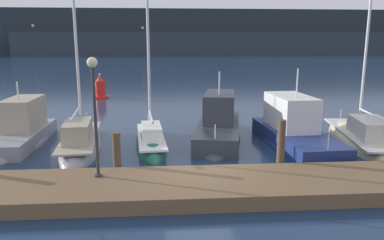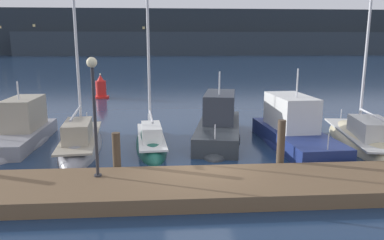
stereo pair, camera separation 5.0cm
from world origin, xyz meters
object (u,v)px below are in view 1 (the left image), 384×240
at_px(sailboat_berth_5, 151,143).
at_px(motorboat_berth_7, 294,137).
at_px(sailboat_berth_8, 363,141).
at_px(channel_buoy, 100,89).
at_px(dock_lamppost, 94,98).
at_px(motorboat_berth_3, 22,136).
at_px(motorboat_berth_6, 219,131).
at_px(sailboat_berth_4, 81,145).

height_order(sailboat_berth_5, motorboat_berth_7, sailboat_berth_5).
xyz_separation_m(sailboat_berth_8, channel_buoy, (-14.39, 15.25, 0.65)).
xyz_separation_m(sailboat_berth_5, sailboat_berth_8, (9.77, -0.32, 0.00)).
distance_m(sailboat_berth_8, dock_lamppost, 12.52).
relative_size(motorboat_berth_3, sailboat_berth_8, 0.57).
distance_m(motorboat_berth_6, motorboat_berth_7, 3.54).
relative_size(sailboat_berth_5, channel_buoy, 4.41).
height_order(motorboat_berth_3, sailboat_berth_4, sailboat_berth_4).
bearing_deg(sailboat_berth_4, sailboat_berth_5, 1.93).
bearing_deg(sailboat_berth_5, sailboat_berth_4, -178.07).
bearing_deg(sailboat_berth_5, motorboat_berth_6, 17.58).
height_order(sailboat_berth_4, sailboat_berth_5, sailboat_berth_4).
xyz_separation_m(motorboat_berth_3, sailboat_berth_4, (2.84, -0.97, -0.22)).
height_order(sailboat_berth_8, channel_buoy, sailboat_berth_8).
distance_m(sailboat_berth_4, motorboat_berth_6, 6.42).
relative_size(sailboat_berth_5, dock_lamppost, 2.43).
bearing_deg(motorboat_berth_3, sailboat_berth_4, -18.75).
distance_m(motorboat_berth_3, sailboat_berth_8, 15.75).
bearing_deg(sailboat_berth_8, motorboat_berth_6, 168.41).
xyz_separation_m(sailboat_berth_4, motorboat_berth_6, (6.32, 1.13, 0.26)).
relative_size(sailboat_berth_4, motorboat_berth_6, 1.44).
distance_m(motorboat_berth_6, channel_buoy, 15.97).
relative_size(motorboat_berth_3, sailboat_berth_4, 0.58).
bearing_deg(motorboat_berth_7, channel_buoy, 125.71).
xyz_separation_m(motorboat_berth_7, sailboat_berth_8, (3.33, 0.13, -0.27)).
bearing_deg(dock_lamppost, motorboat_berth_3, 127.23).
bearing_deg(sailboat_berth_4, channel_buoy, 95.80).
relative_size(motorboat_berth_3, motorboat_berth_6, 0.84).
relative_size(motorboat_berth_3, sailboat_berth_5, 0.68).
relative_size(sailboat_berth_4, motorboat_berth_7, 1.48).
distance_m(channel_buoy, dock_lamppost, 20.26).
bearing_deg(sailboat_berth_4, sailboat_berth_8, -0.96).
bearing_deg(motorboat_berth_7, motorboat_berth_3, 173.94).
distance_m(motorboat_berth_7, dock_lamppost, 9.49).
xyz_separation_m(motorboat_berth_3, sailboat_berth_5, (5.93, -0.86, -0.24)).
bearing_deg(motorboat_berth_6, sailboat_berth_8, -11.59).
bearing_deg(sailboat_berth_8, sailboat_berth_5, 178.13).
distance_m(sailboat_berth_5, channel_buoy, 15.64).
bearing_deg(motorboat_berth_6, motorboat_berth_3, -178.99).
bearing_deg(channel_buoy, sailboat_berth_4, -84.20).
bearing_deg(sailboat_berth_8, dock_lamppost, -157.57).
xyz_separation_m(motorboat_berth_3, dock_lamppost, (4.43, -5.83, 2.61)).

